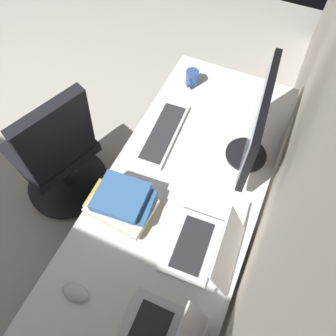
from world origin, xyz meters
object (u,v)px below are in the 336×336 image
drawer_pedestal (175,242)px  mouse_main (75,292)px  coffee_mug (192,78)px  office_chair (58,155)px  book_stack_near (121,202)px  monitor_primary (257,123)px  laptop_leftmost (206,247)px  keyboard_main (163,133)px

drawer_pedestal → mouse_main: 0.65m
mouse_main → coffee_mug: 1.24m
office_chair → drawer_pedestal: bearing=79.0°
drawer_pedestal → office_chair: size_ratio=0.72×
mouse_main → book_stack_near: book_stack_near is taller
monitor_primary → laptop_leftmost: monitor_primary is taller
monitor_primary → coffee_mug: monitor_primary is taller
office_chair → keyboard_main: bearing=109.6°
book_stack_near → office_chair: office_chair is taller
monitor_primary → mouse_main: size_ratio=5.26×
book_stack_near → monitor_primary: bearing=140.2°
keyboard_main → coffee_mug: bearing=-179.5°
laptop_leftmost → keyboard_main: size_ratio=0.73×
monitor_primary → mouse_main: (0.89, -0.41, -0.23)m
mouse_main → office_chair: (-0.63, -0.61, -0.29)m
laptop_leftmost → coffee_mug: size_ratio=2.76×
office_chair → mouse_main: bearing=44.3°
laptop_leftmost → keyboard_main: bearing=-139.2°
drawer_pedestal → keyboard_main: keyboard_main is taller
keyboard_main → laptop_leftmost: bearing=40.8°
drawer_pedestal → book_stack_near: size_ratio=2.26×
monitor_primary → keyboard_main: 0.49m
keyboard_main → coffee_mug: 0.40m
monitor_primary → laptop_leftmost: (0.53, -0.01, -0.20)m
monitor_primary → office_chair: bearing=-75.5°
keyboard_main → book_stack_near: (0.45, 0.01, 0.04)m
monitor_primary → mouse_main: monitor_primary is taller
coffee_mug → book_stack_near: bearing=0.8°
drawer_pedestal → coffee_mug: coffee_mug is taller
coffee_mug → mouse_main: bearing=1.0°
book_stack_near → keyboard_main: bearing=-178.9°
laptop_leftmost → mouse_main: laptop_leftmost is taller
laptop_leftmost → coffee_mug: bearing=-154.5°
book_stack_near → drawer_pedestal: bearing=107.2°
mouse_main → coffee_mug: bearing=-179.0°
monitor_primary → book_stack_near: (0.50, -0.41, -0.19)m
keyboard_main → coffee_mug: size_ratio=3.80×
monitor_primary → laptop_leftmost: bearing=-1.1°
drawer_pedestal → coffee_mug: 0.91m
drawer_pedestal → office_chair: bearing=-101.0°
mouse_main → office_chair: size_ratio=0.11×
keyboard_main → book_stack_near: book_stack_near is taller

